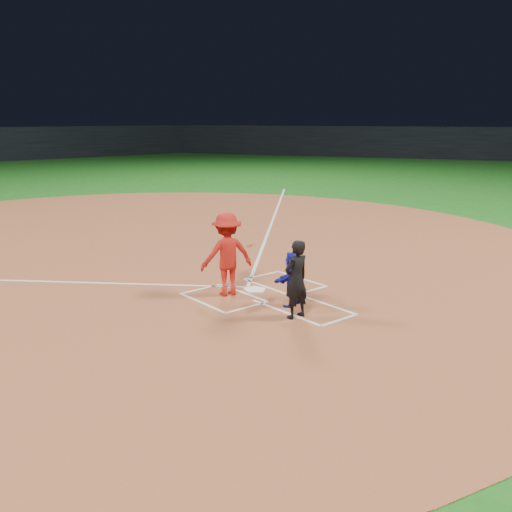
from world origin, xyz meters
TOP-DOWN VIEW (x-y plane):
  - ground at (0.00, 0.00)m, footprint 120.00×120.00m
  - home_plate_dirt at (0.00, 6.00)m, footprint 28.00×28.00m
  - stadium_wall_right at (42.00, 24.00)m, footprint 31.04×52.56m
  - home_plate at (0.00, 0.00)m, footprint 0.60×0.60m
  - catcher at (-0.10, -1.44)m, footprint 1.22×0.76m
  - umpire at (-0.59, -2.08)m, footprint 0.62×0.42m
  - chalk_markings at (0.00, 5.29)m, footprint 28.35×17.32m
  - batter_at_plate at (-0.74, 0.15)m, footprint 1.56×1.07m

SIDE VIEW (x-z plane):
  - ground at x=0.00m, z-range 0.00..0.00m
  - home_plate_dirt at x=0.00m, z-range 0.00..0.01m
  - chalk_markings at x=0.00m, z-range 0.01..0.02m
  - home_plate at x=0.00m, z-range 0.01..0.03m
  - catcher at x=-0.10m, z-range 0.01..1.27m
  - umpire at x=-0.59m, z-range 0.01..1.70m
  - batter_at_plate at x=-0.74m, z-range 0.01..2.00m
  - stadium_wall_right at x=42.00m, z-range 0.00..3.20m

